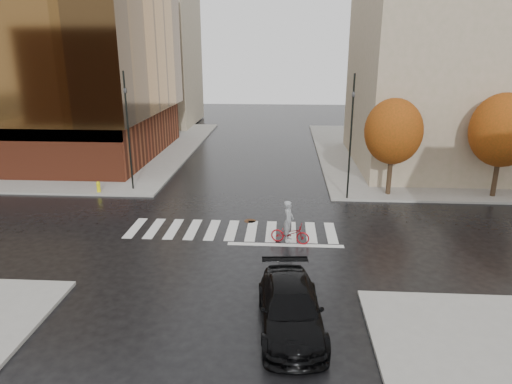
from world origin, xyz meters
TOP-DOWN VIEW (x-y plane):
  - ground at (0.00, 0.00)m, footprint 120.00×120.00m
  - sidewalk_nw at (-21.00, 21.00)m, footprint 30.00×30.00m
  - sidewalk_ne at (21.00, 21.00)m, footprint 30.00×30.00m
  - crosswalk at (0.00, 0.50)m, footprint 12.00×3.00m
  - office_glass at (-22.00, 17.99)m, footprint 27.00×19.00m
  - building_ne_tan at (17.00, 17.00)m, footprint 16.00×16.00m
  - building_nw_far at (-16.00, 37.00)m, footprint 14.00×12.00m
  - tree_ne_a at (10.00, 7.40)m, footprint 3.80×3.80m
  - tree_ne_b at (17.00, 7.40)m, footprint 4.20×4.20m
  - sedan at (3.18, -8.56)m, footprint 2.70×5.67m
  - cyclist at (3.19, -1.00)m, footprint 2.14×1.13m
  - traffic_light_nw at (-7.90, 7.48)m, footprint 0.24×0.21m
  - traffic_light_ne at (7.08, 6.30)m, footprint 0.23×0.25m
  - fire_hydrant at (-10.00, 6.50)m, footprint 0.27×0.27m
  - manhole at (0.91, 2.00)m, footprint 0.80×0.80m

SIDE VIEW (x-z plane):
  - ground at x=0.00m, z-range 0.00..0.00m
  - crosswalk at x=0.00m, z-range 0.00..0.01m
  - manhole at x=0.91m, z-range 0.00..0.01m
  - sidewalk_nw at x=-21.00m, z-range 0.00..0.15m
  - sidewalk_ne at x=21.00m, z-range 0.00..0.15m
  - fire_hydrant at x=-10.00m, z-range 0.19..0.95m
  - cyclist at x=3.19m, z-range -0.37..1.94m
  - sedan at x=3.18m, z-range 0.00..1.60m
  - tree_ne_a at x=10.00m, z-range 1.20..7.71m
  - tree_ne_b at x=17.00m, z-range 1.17..8.07m
  - traffic_light_ne at x=7.08m, z-range 0.81..8.90m
  - traffic_light_nw at x=-7.90m, z-range 0.82..8.96m
  - office_glass at x=-22.00m, z-range 0.28..16.28m
  - building_ne_tan at x=17.00m, z-range 0.15..18.15m
  - building_nw_far at x=-16.00m, z-range 0.15..20.15m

